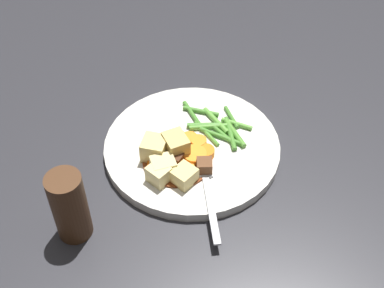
{
  "coord_description": "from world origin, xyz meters",
  "views": [
    {
      "loc": [
        0.38,
        0.42,
        0.6
      ],
      "look_at": [
        0.0,
        0.0,
        0.02
      ],
      "focal_mm": 49.04,
      "sensor_mm": 36.0,
      "label": 1
    }
  ],
  "objects_px": {
    "potato_chunk_0": "(184,176)",
    "potato_chunk_1": "(175,145)",
    "dinner_plate": "(192,148)",
    "potato_chunk_2": "(163,167)",
    "potato_chunk_4": "(159,174)",
    "fork": "(208,189)",
    "carrot_slice_4": "(199,143)",
    "pepper_mill": "(70,206)",
    "carrot_slice_3": "(205,153)",
    "carrot_slice_6": "(191,138)",
    "carrot_slice_1": "(157,145)",
    "potato_chunk_3": "(154,149)",
    "carrot_slice_0": "(158,165)",
    "meat_chunk_1": "(174,159)",
    "carrot_slice_2": "(195,156)",
    "meat_chunk_0": "(177,141)",
    "meat_chunk_2": "(204,166)",
    "carrot_slice_5": "(185,169)"
  },
  "relations": [
    {
      "from": "potato_chunk_1",
      "to": "meat_chunk_1",
      "type": "relative_size",
      "value": 1.53
    },
    {
      "from": "potato_chunk_2",
      "to": "meat_chunk_1",
      "type": "height_order",
      "value": "potato_chunk_2"
    },
    {
      "from": "carrot_slice_2",
      "to": "carrot_slice_5",
      "type": "relative_size",
      "value": 1.3
    },
    {
      "from": "dinner_plate",
      "to": "potato_chunk_0",
      "type": "height_order",
      "value": "potato_chunk_0"
    },
    {
      "from": "carrot_slice_4",
      "to": "carrot_slice_5",
      "type": "xyz_separation_m",
      "value": [
        0.05,
        0.02,
        -0.0
      ]
    },
    {
      "from": "carrot_slice_0",
      "to": "carrot_slice_5",
      "type": "xyz_separation_m",
      "value": [
        -0.03,
        0.03,
        0.0
      ]
    },
    {
      "from": "carrot_slice_6",
      "to": "carrot_slice_1",
      "type": "bearing_deg",
      "value": -26.48
    },
    {
      "from": "carrot_slice_6",
      "to": "potato_chunk_4",
      "type": "xyz_separation_m",
      "value": [
        0.09,
        0.03,
        0.01
      ]
    },
    {
      "from": "potato_chunk_2",
      "to": "meat_chunk_2",
      "type": "relative_size",
      "value": 1.53
    },
    {
      "from": "potato_chunk_0",
      "to": "potato_chunk_1",
      "type": "bearing_deg",
      "value": -117.07
    },
    {
      "from": "carrot_slice_6",
      "to": "potato_chunk_1",
      "type": "bearing_deg",
      "value": 4.78
    },
    {
      "from": "carrot_slice_6",
      "to": "fork",
      "type": "height_order",
      "value": "carrot_slice_6"
    },
    {
      "from": "potato_chunk_2",
      "to": "meat_chunk_0",
      "type": "distance_m",
      "value": 0.06
    },
    {
      "from": "dinner_plate",
      "to": "potato_chunk_1",
      "type": "bearing_deg",
      "value": -5.15
    },
    {
      "from": "carrot_slice_6",
      "to": "meat_chunk_2",
      "type": "xyz_separation_m",
      "value": [
        0.03,
        0.06,
        0.0
      ]
    },
    {
      "from": "meat_chunk_2",
      "to": "fork",
      "type": "distance_m",
      "value": 0.04
    },
    {
      "from": "carrot_slice_3",
      "to": "carrot_slice_6",
      "type": "xyz_separation_m",
      "value": [
        -0.01,
        -0.04,
        -0.0
      ]
    },
    {
      "from": "carrot_slice_1",
      "to": "meat_chunk_0",
      "type": "bearing_deg",
      "value": 148.24
    },
    {
      "from": "potato_chunk_1",
      "to": "meat_chunk_1",
      "type": "bearing_deg",
      "value": 47.46
    },
    {
      "from": "carrot_slice_5",
      "to": "pepper_mill",
      "type": "height_order",
      "value": "pepper_mill"
    },
    {
      "from": "potato_chunk_2",
      "to": "potato_chunk_4",
      "type": "xyz_separation_m",
      "value": [
        0.01,
        0.01,
        -0.0
      ]
    },
    {
      "from": "potato_chunk_2",
      "to": "potato_chunk_1",
      "type": "bearing_deg",
      "value": -153.38
    },
    {
      "from": "potato_chunk_2",
      "to": "fork",
      "type": "distance_m",
      "value": 0.07
    },
    {
      "from": "dinner_plate",
      "to": "meat_chunk_2",
      "type": "distance_m",
      "value": 0.06
    },
    {
      "from": "meat_chunk_0",
      "to": "dinner_plate",
      "type": "bearing_deg",
      "value": 143.77
    },
    {
      "from": "potato_chunk_3",
      "to": "fork",
      "type": "relative_size",
      "value": 0.24
    },
    {
      "from": "carrot_slice_4",
      "to": "potato_chunk_2",
      "type": "relative_size",
      "value": 0.72
    },
    {
      "from": "carrot_slice_4",
      "to": "carrot_slice_2",
      "type": "bearing_deg",
      "value": 34.94
    },
    {
      "from": "carrot_slice_2",
      "to": "potato_chunk_0",
      "type": "relative_size",
      "value": 1.12
    },
    {
      "from": "carrot_slice_4",
      "to": "pepper_mill",
      "type": "height_order",
      "value": "pepper_mill"
    },
    {
      "from": "potato_chunk_2",
      "to": "meat_chunk_2",
      "type": "height_order",
      "value": "potato_chunk_2"
    },
    {
      "from": "meat_chunk_2",
      "to": "potato_chunk_0",
      "type": "bearing_deg",
      "value": -7.4
    },
    {
      "from": "pepper_mill",
      "to": "dinner_plate",
      "type": "bearing_deg",
      "value": -178.5
    },
    {
      "from": "meat_chunk_0",
      "to": "pepper_mill",
      "type": "height_order",
      "value": "pepper_mill"
    },
    {
      "from": "carrot_slice_0",
      "to": "potato_chunk_2",
      "type": "height_order",
      "value": "potato_chunk_2"
    },
    {
      "from": "carrot_slice_6",
      "to": "meat_chunk_1",
      "type": "bearing_deg",
      "value": 20.19
    },
    {
      "from": "carrot_slice_1",
      "to": "potato_chunk_2",
      "type": "relative_size",
      "value": 0.9
    },
    {
      "from": "carrot_slice_0",
      "to": "meat_chunk_0",
      "type": "distance_m",
      "value": 0.05
    },
    {
      "from": "potato_chunk_0",
      "to": "meat_chunk_1",
      "type": "xyz_separation_m",
      "value": [
        -0.01,
        -0.04,
        -0.0
      ]
    },
    {
      "from": "pepper_mill",
      "to": "meat_chunk_1",
      "type": "bearing_deg",
      "value": 177.77
    },
    {
      "from": "potato_chunk_2",
      "to": "meat_chunk_2",
      "type": "distance_m",
      "value": 0.06
    },
    {
      "from": "carrot_slice_1",
      "to": "potato_chunk_0",
      "type": "bearing_deg",
      "value": 79.74
    },
    {
      "from": "carrot_slice_2",
      "to": "meat_chunk_1",
      "type": "bearing_deg",
      "value": -23.73
    },
    {
      "from": "carrot_slice_2",
      "to": "potato_chunk_4",
      "type": "distance_m",
      "value": 0.07
    },
    {
      "from": "carrot_slice_4",
      "to": "fork",
      "type": "relative_size",
      "value": 0.16
    },
    {
      "from": "potato_chunk_3",
      "to": "meat_chunk_2",
      "type": "bearing_deg",
      "value": 116.55
    },
    {
      "from": "potato_chunk_4",
      "to": "pepper_mill",
      "type": "height_order",
      "value": "pepper_mill"
    },
    {
      "from": "carrot_slice_4",
      "to": "meat_chunk_0",
      "type": "distance_m",
      "value": 0.03
    },
    {
      "from": "dinner_plate",
      "to": "carrot_slice_4",
      "type": "height_order",
      "value": "carrot_slice_4"
    },
    {
      "from": "potato_chunk_3",
      "to": "carrot_slice_0",
      "type": "bearing_deg",
      "value": 61.12
    }
  ]
}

